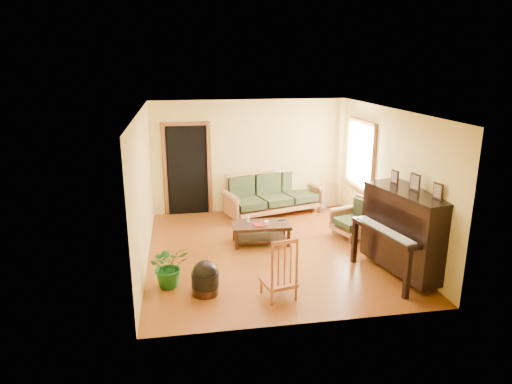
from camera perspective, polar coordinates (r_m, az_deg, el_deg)
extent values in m
plane|color=#642D0D|center=(8.62, 1.86, -7.33)|extent=(5.00, 5.00, 0.00)
cube|color=black|center=(10.51, -8.58, 2.68)|extent=(1.08, 0.16, 2.05)
cube|color=white|center=(10.01, 12.98, 4.56)|extent=(0.12, 1.36, 1.46)
cube|color=#A4663C|center=(10.48, 2.25, -0.27)|extent=(2.42, 1.53, 0.96)
cube|color=black|center=(8.88, 0.61, -5.21)|extent=(1.13, 0.64, 0.40)
cube|color=#A4663C|center=(9.36, 12.06, -3.20)|extent=(0.95, 0.97, 0.79)
cube|color=black|center=(7.87, 18.40, -4.90)|extent=(1.27, 1.78, 1.43)
cylinder|color=black|center=(7.08, -6.36, -11.07)|extent=(0.52, 0.52, 0.40)
cube|color=brown|center=(6.84, 2.85, -9.34)|extent=(0.56, 0.59, 0.98)
cube|color=gold|center=(11.22, 9.37, -0.38)|extent=(0.45, 0.23, 0.59)
cylinder|color=#34499C|center=(11.14, 8.45, -1.37)|extent=(0.24, 0.24, 0.24)
imported|color=#175018|center=(7.33, -10.80, -9.03)|extent=(0.73, 0.67, 0.69)
imported|color=#A21615|center=(8.69, -0.25, -4.19)|extent=(0.23, 0.28, 0.02)
cylinder|color=white|center=(8.92, -1.01, -3.35)|extent=(0.07, 0.07, 0.11)
cylinder|color=white|center=(8.77, 1.33, -3.84)|extent=(0.12, 0.12, 0.06)
cube|color=black|center=(9.01, 3.24, -3.49)|extent=(0.15, 0.07, 0.01)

